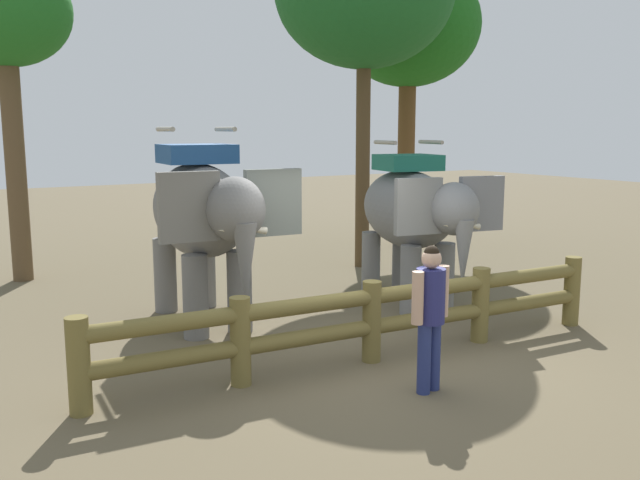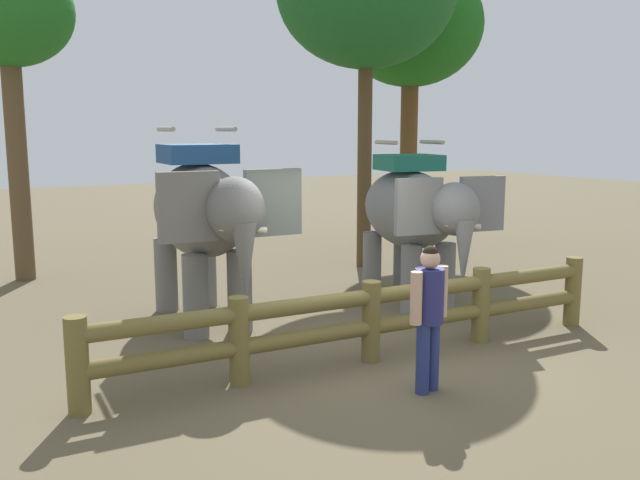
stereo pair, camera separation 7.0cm
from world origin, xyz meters
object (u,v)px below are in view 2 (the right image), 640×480
at_px(elephant_near_left, 203,215).
at_px(elephant_center, 414,214).
at_px(tree_back_center, 7,18).
at_px(tree_far_right, 411,28).
at_px(tourist_woman_in_black, 429,308).
at_px(log_fence, 371,315).

height_order(elephant_near_left, elephant_center, elephant_near_left).
height_order(tree_back_center, tree_far_right, tree_far_right).
xyz_separation_m(tourist_woman_in_black, tree_far_right, (5.90, 7.99, 4.41)).
relative_size(elephant_center, tree_back_center, 0.53).
relative_size(tourist_woman_in_black, tree_back_center, 0.27).
height_order(tourist_woman_in_black, tree_back_center, tree_back_center).
distance_m(elephant_center, tree_far_right, 7.12).
bearing_deg(tree_far_right, tree_back_center, 176.10).
bearing_deg(log_fence, tourist_woman_in_black, -91.67).
relative_size(elephant_near_left, tourist_woman_in_black, 2.06).
height_order(log_fence, elephant_near_left, elephant_near_left).
bearing_deg(tree_far_right, elephant_near_left, -149.54).
height_order(elephant_near_left, tree_back_center, tree_back_center).
bearing_deg(log_fence, elephant_near_left, 114.30).
bearing_deg(tree_back_center, elephant_center, -45.07).
height_order(log_fence, elephant_center, elephant_center).
relative_size(log_fence, tree_back_center, 1.19).
bearing_deg(elephant_near_left, log_fence, -65.70).
bearing_deg(tourist_woman_in_black, tree_far_right, 53.56).
distance_m(log_fence, tree_back_center, 9.18).
distance_m(elephant_near_left, elephant_center, 3.52).
bearing_deg(tourist_woman_in_black, elephant_center, 54.32).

